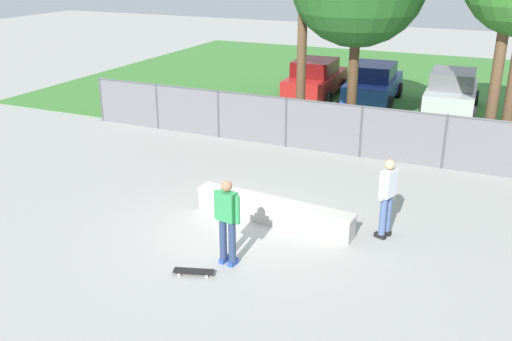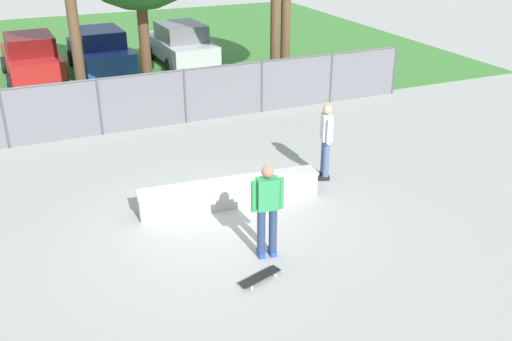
{
  "view_description": "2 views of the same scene",
  "coord_description": "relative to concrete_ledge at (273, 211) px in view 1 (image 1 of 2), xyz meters",
  "views": [
    {
      "loc": [
        5.16,
        -10.44,
        5.91
      ],
      "look_at": [
        0.12,
        0.71,
        1.23
      ],
      "focal_mm": 40.05,
      "sensor_mm": 36.0,
      "label": 1
    },
    {
      "loc": [
        -3.28,
        -9.55,
        5.86
      ],
      "look_at": [
        0.88,
        0.02,
        1.04
      ],
      "focal_mm": 40.28,
      "sensor_mm": 36.0,
      "label": 2
    }
  ],
  "objects": [
    {
      "name": "concrete_ledge",
      "position": [
        0.0,
        0.0,
        0.0
      ],
      "size": [
        3.96,
        0.81,
        0.57
      ],
      "color": "#A8A59E",
      "rests_on": "ground"
    },
    {
      "name": "car_blue",
      "position": [
        -0.61,
        12.24,
        0.55
      ],
      "size": [
        2.16,
        4.27,
        1.66
      ],
      "color": "#233D9E",
      "rests_on": "ground"
    },
    {
      "name": "car_red",
      "position": [
        -3.1,
        12.13,
        0.55
      ],
      "size": [
        2.16,
        4.27,
        1.66
      ],
      "color": "#B21E1E",
      "rests_on": "ground"
    },
    {
      "name": "car_silver",
      "position": [
        2.54,
        12.05,
        0.55
      ],
      "size": [
        2.16,
        4.27,
        1.66
      ],
      "color": "#B7BABF",
      "rests_on": "ground"
    },
    {
      "name": "bystander",
      "position": [
        2.52,
        0.37,
        0.72
      ],
      "size": [
        0.37,
        0.58,
        1.82
      ],
      "color": "black",
      "rests_on": "ground"
    },
    {
      "name": "grass_strip",
      "position": [
        -0.56,
        15.64,
        -0.28
      ],
      "size": [
        29.17,
        20.0,
        0.02
      ],
      "primitive_type": "cube",
      "color": "#3D7A33",
      "rests_on": "ground"
    },
    {
      "name": "skateboard",
      "position": [
        -0.52,
        -2.78,
        -0.21
      ],
      "size": [
        0.82,
        0.44,
        0.09
      ],
      "color": "black",
      "rests_on": "ground"
    },
    {
      "name": "chainlink_fence",
      "position": [
        -0.56,
        5.34,
        0.6
      ],
      "size": [
        17.24,
        0.07,
        1.63
      ],
      "color": "#4C4C51",
      "rests_on": "ground"
    },
    {
      "name": "skateboarder",
      "position": [
        -0.1,
        -2.12,
        0.72
      ],
      "size": [
        0.59,
        0.32,
        1.82
      ],
      "color": "#2647A5",
      "rests_on": "ground"
    },
    {
      "name": "ground_plane",
      "position": [
        -0.56,
        -0.7,
        -0.29
      ],
      "size": [
        80.0,
        80.0,
        0.0
      ],
      "primitive_type": "plane",
      "color": "#9E9E99"
    }
  ]
}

